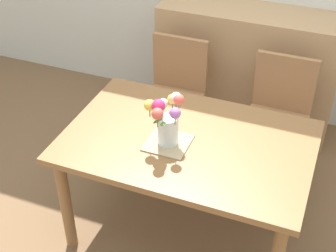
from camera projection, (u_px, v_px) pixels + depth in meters
name	position (u px, v px, depth m)	size (l,w,h in m)	color
ground_plane	(185.00, 228.00, 3.19)	(12.00, 12.00, 0.00)	brown
dining_table	(188.00, 152.00, 2.81)	(1.41, 0.93, 0.74)	olive
chair_left	(175.00, 90.00, 3.61)	(0.42, 0.42, 0.90)	#9E7047
chair_right	(278.00, 111.00, 3.38)	(0.42, 0.42, 0.90)	#9E7047
dresser	(246.00, 70.00, 3.89)	(1.40, 0.47, 1.00)	tan
placemat	(168.00, 143.00, 2.72)	(0.24, 0.24, 0.01)	tan
flower_vase	(167.00, 119.00, 2.63)	(0.21, 0.25, 0.29)	silver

